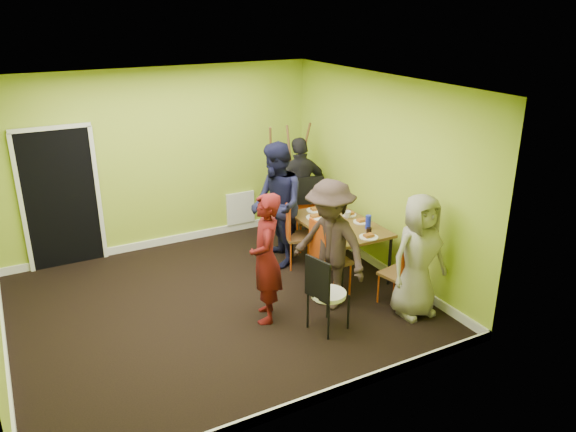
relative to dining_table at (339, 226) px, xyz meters
name	(u,v)px	position (x,y,z in m)	size (l,w,h in m)	color
ground	(218,305)	(-1.92, -0.12, -0.70)	(5.00, 5.00, 0.00)	black
room_walls	(211,234)	(-1.94, -0.07, 0.29)	(5.04, 4.54, 2.82)	#A3BC30
dining_table	(339,226)	(0.00, 0.00, 0.00)	(0.90, 1.50, 0.75)	black
chair_left_far	(294,231)	(-0.47, 0.46, -0.15)	(0.50, 0.50, 0.98)	#CD4813
chair_left_near	(325,254)	(-0.55, -0.53, -0.10)	(0.45, 0.44, 1.06)	#CD4813
chair_back_end	(309,198)	(0.12, 1.07, 0.08)	(0.60, 0.65, 1.10)	#CD4813
chair_front_end	(402,270)	(0.16, -1.23, -0.18)	(0.44, 0.45, 0.91)	#CD4813
chair_bentwood	(325,290)	(-1.02, -1.27, -0.16)	(0.47, 0.46, 0.98)	black
easel	(287,181)	(0.02, 1.60, 0.24)	(0.75, 0.71, 1.88)	brown
plate_near_left	(315,217)	(-0.20, 0.34, 0.06)	(0.26, 0.26, 0.01)	white
plate_near_right	(339,236)	(-0.26, -0.41, 0.06)	(0.25, 0.25, 0.01)	white
plate_far_back	(315,210)	(-0.05, 0.59, 0.06)	(0.26, 0.26, 0.01)	white
plate_far_front	(369,237)	(0.06, -0.63, 0.06)	(0.25, 0.25, 0.01)	white
plate_wall_back	(349,215)	(0.29, 0.18, 0.06)	(0.21, 0.21, 0.01)	white
plate_wall_front	(362,222)	(0.30, -0.13, 0.06)	(0.24, 0.24, 0.01)	white
thermos	(335,215)	(-0.05, 0.03, 0.18)	(0.08, 0.08, 0.24)	white
blue_bottle	(368,222)	(0.23, -0.37, 0.15)	(0.08, 0.08, 0.19)	#1927C0
orange_bottle	(327,217)	(-0.08, 0.19, 0.09)	(0.04, 0.04, 0.08)	#CD4813
glass_mid	(327,216)	(-0.08, 0.21, 0.10)	(0.07, 0.07, 0.09)	black
glass_back	(328,212)	(0.03, 0.34, 0.10)	(0.07, 0.07, 0.09)	black
glass_front	(369,231)	(0.13, -0.54, 0.10)	(0.07, 0.07, 0.09)	black
cup_a	(334,229)	(-0.24, -0.25, 0.10)	(0.11, 0.11, 0.09)	white
cup_b	(347,214)	(0.21, 0.11, 0.11)	(0.11, 0.11, 0.10)	white
person_standing	(266,258)	(-1.49, -0.69, 0.12)	(0.59, 0.39, 1.62)	#510D0E
person_left_far	(277,205)	(-0.66, 0.66, 0.22)	(0.89, 0.70, 1.84)	#141533
person_left_near	(330,245)	(-0.64, -0.77, 0.15)	(1.09, 0.63, 1.69)	#2F231F
person_back_end	(300,190)	(0.09, 1.29, 0.16)	(1.00, 0.42, 1.71)	black
person_front_end	(418,256)	(0.20, -1.46, 0.09)	(0.77, 0.50, 1.58)	gray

